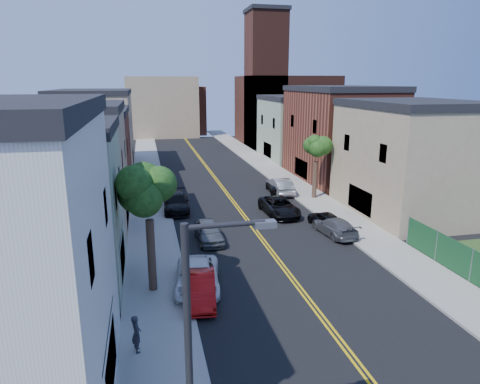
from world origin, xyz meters
TOP-DOWN VIEW (x-y plane):
  - sidewalk_left at (-7.90, 40.00)m, footprint 3.20×100.00m
  - sidewalk_right at (7.90, 40.00)m, footprint 3.20×100.00m
  - curb_left at (-6.15, 40.00)m, footprint 0.30×100.00m
  - curb_right at (6.15, 40.00)m, footprint 0.30×100.00m
  - bldg_left_palegrn at (-14.00, 16.00)m, footprint 9.00×8.00m
  - bldg_left_tan_near at (-14.00, 25.00)m, footprint 9.00×10.00m
  - bldg_left_brick at (-14.00, 36.00)m, footprint 9.00×12.00m
  - bldg_left_tan_far at (-14.00, 50.00)m, footprint 9.00×16.00m
  - bldg_right_tan at (14.00, 24.00)m, footprint 9.00×12.00m
  - bldg_right_brick at (14.00, 38.00)m, footprint 9.00×14.00m
  - bldg_right_palegrn at (14.00, 52.00)m, footprint 9.00×12.00m
  - church at (16.33, 67.07)m, footprint 16.20×14.20m
  - backdrop_left at (-4.00, 82.00)m, footprint 14.00×8.00m
  - backdrop_center at (0.00, 86.00)m, footprint 10.00×8.00m
  - tree_left_mid at (-7.88, 14.01)m, footprint 5.20×5.20m
  - tree_right_far at (7.92, 30.01)m, footprint 4.40×4.40m
  - street_lamp at (-7.01, 1.00)m, footprint 2.14×0.25m
  - red_sedan at (-5.50, 12.43)m, footprint 2.00×4.41m
  - white_pickup at (-5.50, 13.84)m, footprint 3.02×5.38m
  - grey_car_left at (-3.80, 20.86)m, footprint 1.83×4.32m
  - black_car_left at (-5.50, 28.81)m, footprint 2.40×5.43m
  - grey_car_right at (5.50, 20.13)m, footprint 2.32×4.72m
  - black_car_right at (5.50, 21.81)m, footprint 1.81×3.97m
  - silver_car_right at (5.28, 32.57)m, footprint 1.80×4.95m
  - dark_car_right_far at (5.29, 33.17)m, footprint 2.65×4.86m
  - black_suv_lane at (3.00, 25.78)m, footprint 2.61×5.42m
  - pedestrian_left at (-8.69, 8.51)m, footprint 0.51×0.66m

SIDE VIEW (x-z plane):
  - sidewalk_left at x=-7.90m, z-range 0.00..0.15m
  - sidewalk_right at x=7.90m, z-range 0.00..0.15m
  - curb_left at x=-6.15m, z-range 0.00..0.15m
  - curb_right at x=6.15m, z-range 0.00..0.15m
  - dark_car_right_far at x=5.29m, z-range 0.00..1.29m
  - grey_car_right at x=5.50m, z-range 0.00..1.32m
  - black_car_right at x=5.50m, z-range 0.00..1.32m
  - red_sedan at x=-5.50m, z-range 0.00..1.40m
  - white_pickup at x=-5.50m, z-range 0.00..1.42m
  - grey_car_left at x=-3.80m, z-range 0.00..1.46m
  - black_suv_lane at x=3.00m, z-range 0.00..1.49m
  - black_car_left at x=-5.50m, z-range 0.00..1.55m
  - silver_car_right at x=5.28m, z-range 0.00..1.62m
  - pedestrian_left at x=-8.69m, z-range 0.15..1.78m
  - bldg_left_brick at x=-14.00m, z-range 0.00..8.00m
  - bldg_left_palegrn at x=-14.00m, z-range 0.00..8.50m
  - bldg_right_palegrn at x=14.00m, z-range 0.00..8.50m
  - bldg_left_tan_near at x=-14.00m, z-range 0.00..9.00m
  - bldg_right_tan at x=14.00m, z-range 0.00..9.00m
  - street_lamp at x=-7.01m, z-range 0.72..8.72m
  - bldg_left_tan_far at x=-14.00m, z-range 0.00..9.50m
  - bldg_right_brick at x=14.00m, z-range 0.00..10.00m
  - backdrop_center at x=0.00m, z-range 0.00..10.00m
  - tree_right_far at x=7.92m, z-range 1.74..9.77m
  - backdrop_left at x=-4.00m, z-range 0.00..12.00m
  - tree_left_mid at x=-7.88m, z-range 1.94..11.23m
  - church at x=16.33m, z-range -4.06..18.54m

